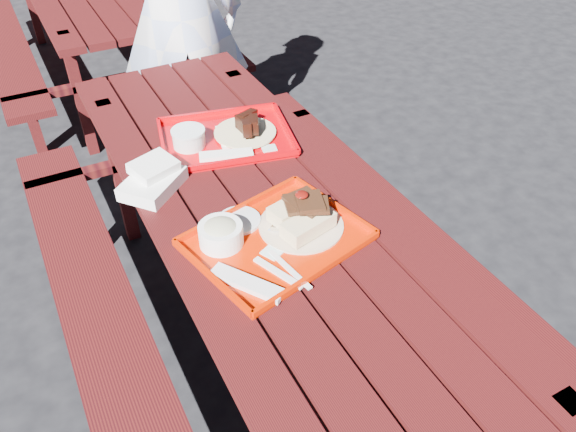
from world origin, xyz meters
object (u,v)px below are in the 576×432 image
object	(u,v)px
picnic_table_far	(88,4)
person	(178,12)
far_tray	(224,136)
picnic_table_near	(268,250)
near_tray	(272,230)

from	to	relation	value
picnic_table_far	person	world-z (taller)	person
picnic_table_far	far_tray	xyz separation A→B (m)	(0.03, -2.37, 0.21)
far_tray	person	bearing A→B (deg)	79.77
picnic_table_near	near_tray	bearing A→B (deg)	-110.44
picnic_table_near	picnic_table_far	size ratio (longest dim) A/B	1.00
far_tray	person	xyz separation A→B (m)	(0.17, 0.96, 0.14)
person	picnic_table_far	bearing A→B (deg)	-67.98
picnic_table_far	picnic_table_near	bearing A→B (deg)	-90.00
picnic_table_near	near_tray	size ratio (longest dim) A/B	4.23
picnic_table_near	person	distance (m)	1.45
picnic_table_far	near_tray	distance (m)	2.96
near_tray	person	distance (m)	1.57
picnic_table_far	near_tray	bearing A→B (deg)	-91.09
picnic_table_far	near_tray	size ratio (longest dim) A/B	4.23
near_tray	far_tray	distance (m)	0.59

